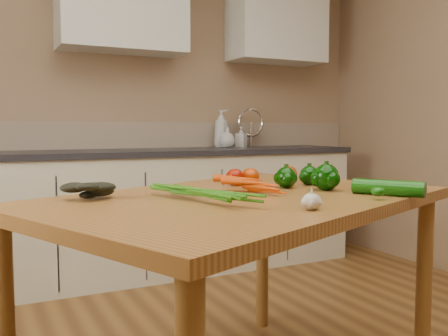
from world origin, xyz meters
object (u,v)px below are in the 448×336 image
leafy_greens (95,183)px  pepper_b (309,176)px  tomato_a (235,177)px  table (242,220)px  zucchini_a (387,186)px  carrot_bunch (234,185)px  tomato_c (288,174)px  pepper_a (286,178)px  tomato_b (250,176)px  soap_bottle_c (227,137)px  garlic_bulb (311,202)px  soap_bottle_b (241,137)px  pepper_c (326,177)px  soap_bottle_a (221,129)px  zucchini_b (388,188)px

leafy_greens → pepper_b: bearing=1.0°
pepper_b → tomato_a: bearing=158.0°
table → zucchini_a: 0.57m
carrot_bunch → tomato_c: 0.50m
pepper_b → tomato_c: pepper_b is taller
pepper_a → tomato_b: size_ratio=1.08×
carrot_bunch → pepper_b: bearing=-3.9°
soap_bottle_c → carrot_bunch: 2.15m
garlic_bulb → zucchini_a: bearing=22.5°
tomato_c → soap_bottle_b: bearing=68.3°
garlic_bulb → pepper_a: (0.24, 0.50, 0.02)m
pepper_a → zucchini_a: size_ratio=0.39×
table → zucchini_a: bearing=-39.7°
pepper_c → carrot_bunch: bearing=175.3°
table → garlic_bulb: garlic_bulb is taller
pepper_b → tomato_b: (-0.22, 0.12, -0.00)m
table → garlic_bulb: size_ratio=30.04×
table → tomato_c: 0.50m
soap_bottle_c → carrot_bunch: soap_bottle_c is taller
soap_bottle_b → tomato_a: (-0.95, -1.70, -0.14)m
soap_bottle_a → pepper_b: soap_bottle_a is taller
pepper_c → soap_bottle_a: bearing=75.1°
leafy_greens → carrot_bunch: bearing=-15.6°
pepper_b → zucchini_b: pepper_b is taller
leafy_greens → tomato_b: bearing=11.1°
soap_bottle_c → pepper_c: soap_bottle_c is taller
soap_bottle_a → pepper_b: size_ratio=3.72×
pepper_a → tomato_c: pepper_a is taller
pepper_b → zucchini_a: (0.12, -0.33, -0.02)m
pepper_a → tomato_c: bearing=53.9°
zucchini_b → tomato_b: bearing=117.7°
soap_bottle_b → leafy_greens: size_ratio=0.77×
leafy_greens → tomato_a: size_ratio=2.76×
tomato_b → zucchini_a: bearing=-52.6°
pepper_b → pepper_c: pepper_c is taller
leafy_greens → garlic_bulb: 0.74m
table → zucchini_b: zucchini_b is taller
tomato_b → zucchini_a: 0.57m
soap_bottle_b → pepper_b: (-0.65, -1.82, -0.13)m
zucchini_b → soap_bottle_a: bearing=79.0°
pepper_b → tomato_a: size_ratio=1.03×
garlic_bulb → zucchini_b: (0.44, 0.13, 0.00)m
soap_bottle_b → tomato_b: (-0.87, -1.70, -0.14)m
pepper_a → pepper_b: bearing=16.5°
zucchini_a → zucchini_b: zucchini_b is taller
soap_bottle_b → tomato_b: bearing=-65.2°
soap_bottle_a → tomato_a: size_ratio=3.84×
leafy_greens → tomato_b: size_ratio=2.75×
table → soap_bottle_a: soap_bottle_a is taller
table → leafy_greens: 0.54m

